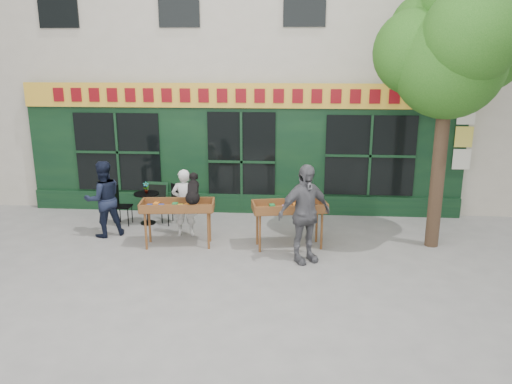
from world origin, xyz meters
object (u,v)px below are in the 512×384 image
(dog, at_px, (193,188))
(woman, at_px, (184,203))
(bistro_table, at_px, (147,202))
(book_cart_center, at_px, (178,209))
(man_left, at_px, (103,199))
(man_right, at_px, (304,214))
(book_cart_right, at_px, (289,210))

(dog, bearing_deg, woman, 110.45)
(woman, distance_m, bistro_table, 1.32)
(book_cart_center, distance_m, man_left, 1.85)
(man_right, xyz_separation_m, bistro_table, (-3.73, 2.02, -0.43))
(book_cart_center, relative_size, man_right, 0.80)
(man_right, height_order, man_left, man_right)
(bistro_table, bearing_deg, book_cart_right, -20.35)
(dog, height_order, man_left, man_left)
(book_cart_right, relative_size, bistro_table, 2.10)
(woman, xyz_separation_m, man_left, (-1.79, -0.17, 0.09))
(man_right, bearing_deg, woman, 122.34)
(book_cart_right, xyz_separation_m, man_right, (0.30, -0.75, 0.15))
(woman, relative_size, bistro_table, 2.01)
(book_cart_center, xyz_separation_m, man_left, (-1.79, 0.48, 0.04))
(book_cart_center, height_order, book_cart_right, same)
(book_cart_center, distance_m, dog, 0.59)
(woman, relative_size, man_right, 0.78)
(woman, height_order, book_cart_right, woman)
(woman, bearing_deg, dog, 110.45)
(woman, relative_size, man_left, 0.89)
(man_left, bearing_deg, dog, 130.91)
(woman, xyz_separation_m, book_cart_right, (2.35, -0.55, 0.06))
(book_cart_center, distance_m, woman, 0.65)
(book_cart_center, bearing_deg, man_right, -19.84)
(man_left, bearing_deg, bistro_table, -163.12)
(woman, distance_m, book_cart_right, 2.41)
(book_cart_right, xyz_separation_m, man_left, (-4.13, 0.37, 0.04))
(dog, height_order, book_cart_right, dog)
(dog, relative_size, bistro_table, 0.79)
(book_cart_center, xyz_separation_m, book_cart_right, (2.35, 0.10, 0.00))
(woman, distance_m, man_left, 1.80)
(bistro_table, bearing_deg, man_left, -127.87)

